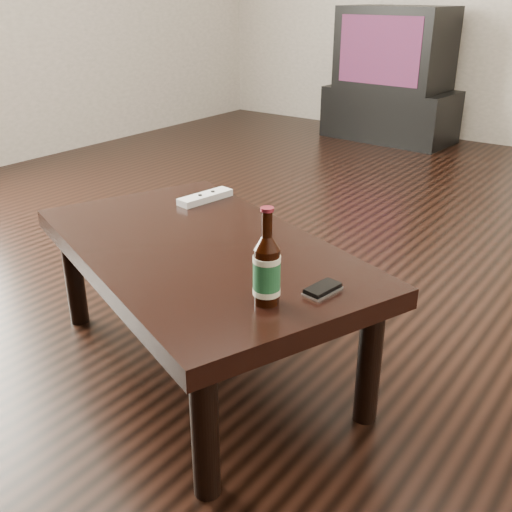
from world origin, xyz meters
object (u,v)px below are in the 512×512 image
Objects in this scene: tv_stand at (390,114)px; remote at (205,197)px; tv at (395,48)px; beer_bottle at (267,270)px; phone at (323,289)px; coffee_table at (200,261)px.

remote reaches higher than tv_stand.
tv is (-0.00, -0.00, 0.48)m from tv_stand.
beer_bottle is 2.26× the size of phone.
tv_stand is 9.35× the size of phone.
remote is at bearing -73.98° from tv_stand.
coffee_table is 5.30× the size of beer_bottle.
tv is at bearing -90.00° from tv_stand.
tv is 3.58m from beer_bottle.
tv is 3.32m from coffee_table.
remote is at bearing -73.97° from tv.
beer_bottle is (0.36, -0.17, 0.14)m from coffee_table.
coffee_table is 0.39m from remote.
phone is at bearing -6.56° from coffee_table.
remote is (0.63, -2.89, -0.26)m from tv.
coffee_table is at bearing -71.06° from tv_stand.
tv is at bearing 120.34° from phone.
phone reaches higher than tv_stand.
tv reaches higher than phone.
tv is at bearing 105.23° from coffee_table.
beer_bottle is at bearing -25.58° from coffee_table.
remote is (-0.68, 0.35, 0.00)m from phone.
phone is at bearing -64.36° from tv_stand.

